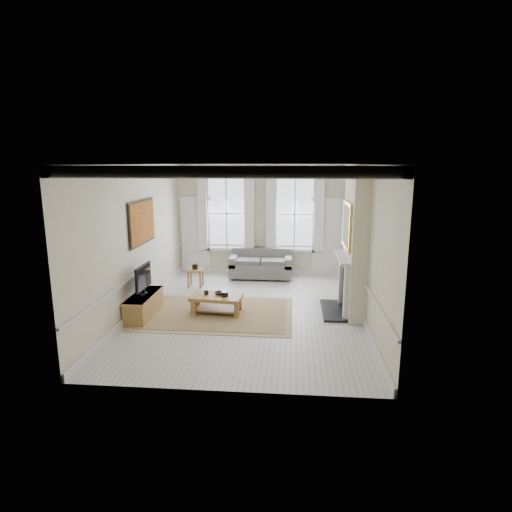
# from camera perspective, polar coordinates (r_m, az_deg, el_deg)

# --- Properties ---
(floor) EXTENTS (7.20, 7.20, 0.00)m
(floor) POSITION_cam_1_polar(r_m,az_deg,el_deg) (10.14, -1.02, -7.42)
(floor) COLOR #B7B5AD
(floor) RESTS_ON ground
(ceiling) EXTENTS (7.20, 7.20, 0.00)m
(ceiling) POSITION_cam_1_polar(r_m,az_deg,el_deg) (9.55, -1.10, 12.16)
(ceiling) COLOR white
(ceiling) RESTS_ON back_wall
(back_wall) EXTENTS (5.20, 0.00, 5.20)m
(back_wall) POSITION_cam_1_polar(r_m,az_deg,el_deg) (13.25, 0.61, 4.83)
(back_wall) COLOR beige
(back_wall) RESTS_ON floor
(left_wall) EXTENTS (0.00, 7.20, 7.20)m
(left_wall) POSITION_cam_1_polar(r_m,az_deg,el_deg) (10.31, -15.60, 2.22)
(left_wall) COLOR beige
(left_wall) RESTS_ON floor
(right_wall) EXTENTS (0.00, 7.20, 7.20)m
(right_wall) POSITION_cam_1_polar(r_m,az_deg,el_deg) (9.77, 14.28, 1.76)
(right_wall) COLOR beige
(right_wall) RESTS_ON floor
(window_left) EXTENTS (1.26, 0.20, 2.20)m
(window_left) POSITION_cam_1_polar(r_m,az_deg,el_deg) (13.29, -3.94, 5.69)
(window_left) COLOR #B2BCC6
(window_left) RESTS_ON back_wall
(window_right) EXTENTS (1.26, 0.20, 2.20)m
(window_right) POSITION_cam_1_polar(r_m,az_deg,el_deg) (13.13, 5.19, 5.59)
(window_right) COLOR #B2BCC6
(window_right) RESTS_ON back_wall
(door_left) EXTENTS (0.90, 0.08, 2.30)m
(door_left) POSITION_cam_1_polar(r_m,az_deg,el_deg) (13.60, -8.06, 2.56)
(door_left) COLOR silver
(door_left) RESTS_ON floor
(door_right) EXTENTS (0.90, 0.08, 2.30)m
(door_right) POSITION_cam_1_polar(r_m,az_deg,el_deg) (13.29, 9.44, 2.28)
(door_right) COLOR silver
(door_right) RESTS_ON floor
(painting) EXTENTS (0.05, 1.66, 1.06)m
(painting) POSITION_cam_1_polar(r_m,az_deg,el_deg) (10.52, -14.94, 4.39)
(painting) COLOR #BC6B20
(painting) RESTS_ON left_wall
(chimney_breast) EXTENTS (0.35, 1.70, 3.38)m
(chimney_breast) POSITION_cam_1_polar(r_m,az_deg,el_deg) (9.94, 13.11, 2.00)
(chimney_breast) COLOR beige
(chimney_breast) RESTS_ON floor
(hearth) EXTENTS (0.55, 1.50, 0.05)m
(hearth) POSITION_cam_1_polar(r_m,az_deg,el_deg) (10.32, 10.30, -7.14)
(hearth) COLOR black
(hearth) RESTS_ON floor
(fireplace) EXTENTS (0.21, 1.45, 1.33)m
(fireplace) POSITION_cam_1_polar(r_m,az_deg,el_deg) (10.13, 11.58, -3.36)
(fireplace) COLOR silver
(fireplace) RESTS_ON floor
(mirror) EXTENTS (0.06, 1.26, 1.06)m
(mirror) POSITION_cam_1_polar(r_m,az_deg,el_deg) (9.86, 11.97, 4.03)
(mirror) COLOR gold
(mirror) RESTS_ON chimney_breast
(sofa) EXTENTS (1.85, 0.90, 0.86)m
(sofa) POSITION_cam_1_polar(r_m,az_deg,el_deg) (13.00, 0.68, -1.32)
(sofa) COLOR #61615F
(sofa) RESTS_ON floor
(side_table) EXTENTS (0.46, 0.46, 0.51)m
(side_table) POSITION_cam_1_polar(r_m,az_deg,el_deg) (12.13, -8.07, -2.23)
(side_table) COLOR olive
(side_table) RESTS_ON floor
(rug) EXTENTS (3.50, 2.60, 0.02)m
(rug) POSITION_cam_1_polar(r_m,az_deg,el_deg) (10.07, -5.23, -7.55)
(rug) COLOR #957C4D
(rug) RESTS_ON floor
(coffee_table) EXTENTS (1.21, 0.77, 0.43)m
(coffee_table) POSITION_cam_1_polar(r_m,az_deg,el_deg) (9.96, -5.27, -5.71)
(coffee_table) COLOR olive
(coffee_table) RESTS_ON rug
(ceramic_pot_a) EXTENTS (0.10, 0.10, 0.10)m
(ceramic_pot_a) POSITION_cam_1_polar(r_m,az_deg,el_deg) (10.01, -6.64, -4.85)
(ceramic_pot_a) COLOR black
(ceramic_pot_a) RESTS_ON coffee_table
(ceramic_pot_b) EXTENTS (0.16, 0.16, 0.11)m
(ceramic_pot_b) POSITION_cam_1_polar(r_m,az_deg,el_deg) (9.84, -4.18, -5.08)
(ceramic_pot_b) COLOR black
(ceramic_pot_b) RESTS_ON coffee_table
(bowl) EXTENTS (0.31, 0.31, 0.06)m
(bowl) POSITION_cam_1_polar(r_m,az_deg,el_deg) (10.01, -4.89, -4.95)
(bowl) COLOR black
(bowl) RESTS_ON coffee_table
(tv_stand) EXTENTS (0.46, 1.44, 0.51)m
(tv_stand) POSITION_cam_1_polar(r_m,az_deg,el_deg) (10.12, -14.72, -6.36)
(tv_stand) COLOR olive
(tv_stand) RESTS_ON floor
(tv) EXTENTS (0.08, 0.90, 0.68)m
(tv) POSITION_cam_1_polar(r_m,az_deg,el_deg) (9.92, -14.80, -2.80)
(tv) COLOR black
(tv) RESTS_ON tv_stand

